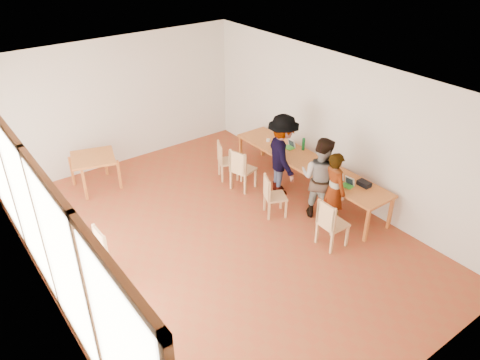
% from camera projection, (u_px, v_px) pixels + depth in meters
% --- Properties ---
extents(ground, '(8.00, 8.00, 0.00)m').
position_uv_depth(ground, '(218.00, 238.00, 8.83)').
color(ground, brown).
rests_on(ground, ground).
extents(wall_back, '(6.00, 0.10, 3.00)m').
position_uv_depth(wall_back, '(119.00, 102.00, 10.85)').
color(wall_back, beige).
rests_on(wall_back, ground).
extents(wall_front, '(6.00, 0.10, 3.00)m').
position_uv_depth(wall_front, '(413.00, 305.00, 5.31)').
color(wall_front, beige).
rests_on(wall_front, ground).
extents(wall_right, '(0.10, 8.00, 3.00)m').
position_uv_depth(wall_right, '(336.00, 127.00, 9.63)').
color(wall_right, beige).
rests_on(wall_right, ground).
extents(window_wall, '(0.10, 8.00, 3.00)m').
position_uv_depth(window_wall, '(41.00, 229.00, 6.55)').
color(window_wall, white).
rests_on(window_wall, ground).
extents(ceiling, '(6.00, 8.00, 0.04)m').
position_uv_depth(ceiling, '(213.00, 84.00, 7.31)').
color(ceiling, white).
rests_on(ceiling, wall_back).
extents(communal_table, '(0.80, 4.00, 0.75)m').
position_uv_depth(communal_table, '(308.00, 164.00, 9.93)').
color(communal_table, '#CA6F2C').
rests_on(communal_table, ground).
extents(side_table, '(0.90, 0.90, 0.75)m').
position_uv_depth(side_table, '(93.00, 160.00, 10.13)').
color(side_table, '#CA6F2C').
rests_on(side_table, ground).
extents(chair_near, '(0.47, 0.47, 0.51)m').
position_uv_depth(chair_near, '(330.00, 220.00, 8.33)').
color(chair_near, tan).
rests_on(chair_near, ground).
extents(chair_mid, '(0.54, 0.54, 0.46)m').
position_uv_depth(chair_mid, '(271.00, 192.00, 9.25)').
color(chair_mid, tan).
rests_on(chair_mid, ground).
extents(chair_far, '(0.56, 0.56, 0.52)m').
position_uv_depth(chair_far, '(240.00, 166.00, 10.07)').
color(chair_far, tan).
rests_on(chair_far, ground).
extents(chair_empty, '(0.54, 0.54, 0.47)m').
position_uv_depth(chair_empty, '(224.00, 157.00, 10.54)').
color(chair_empty, tan).
rests_on(chair_empty, ground).
extents(chair_spare, '(0.48, 0.48, 0.54)m').
position_uv_depth(chair_spare, '(96.00, 253.00, 7.48)').
color(chair_spare, tan).
rests_on(chair_spare, ground).
extents(person_near, '(0.46, 0.62, 1.57)m').
position_uv_depth(person_near, '(334.00, 190.00, 8.84)').
color(person_near, gray).
rests_on(person_near, ground).
extents(person_mid, '(0.89, 1.00, 1.70)m').
position_uv_depth(person_mid, '(320.00, 178.00, 9.10)').
color(person_mid, gray).
rests_on(person_mid, ground).
extents(person_far, '(1.07, 1.33, 1.80)m').
position_uv_depth(person_far, '(282.00, 155.00, 9.84)').
color(person_far, gray).
rests_on(person_far, ground).
extents(laptop_near, '(0.22, 0.24, 0.18)m').
position_uv_depth(laptop_near, '(348.00, 184.00, 9.02)').
color(laptop_near, green).
rests_on(laptop_near, communal_table).
extents(laptop_mid, '(0.29, 0.31, 0.22)m').
position_uv_depth(laptop_mid, '(337.00, 176.00, 9.25)').
color(laptop_mid, green).
rests_on(laptop_mid, communal_table).
extents(laptop_far, '(0.20, 0.24, 0.20)m').
position_uv_depth(laptop_far, '(290.00, 145.00, 10.46)').
color(laptop_far, green).
rests_on(laptop_far, communal_table).
extents(yellow_mug, '(0.12, 0.12, 0.09)m').
position_uv_depth(yellow_mug, '(273.00, 143.00, 10.57)').
color(yellow_mug, gold).
rests_on(yellow_mug, communal_table).
extents(green_bottle, '(0.07, 0.07, 0.28)m').
position_uv_depth(green_bottle, '(303.00, 144.00, 10.31)').
color(green_bottle, '#116D2C').
rests_on(green_bottle, communal_table).
extents(clear_glass, '(0.07, 0.07, 0.09)m').
position_uv_depth(clear_glass, '(283.00, 151.00, 10.23)').
color(clear_glass, silver).
rests_on(clear_glass, communal_table).
extents(condiment_cup, '(0.08, 0.08, 0.06)m').
position_uv_depth(condiment_cup, '(268.00, 140.00, 10.75)').
color(condiment_cup, white).
rests_on(condiment_cup, communal_table).
extents(pink_phone, '(0.05, 0.10, 0.01)m').
position_uv_depth(pink_phone, '(269.00, 141.00, 10.78)').
color(pink_phone, '#C22C73').
rests_on(pink_phone, communal_table).
extents(black_pouch, '(0.16, 0.26, 0.09)m').
position_uv_depth(black_pouch, '(364.00, 184.00, 9.02)').
color(black_pouch, black).
rests_on(black_pouch, communal_table).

